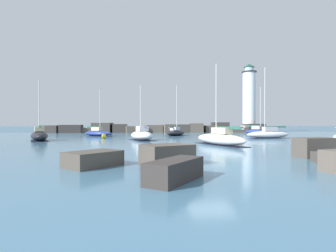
{
  "coord_description": "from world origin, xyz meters",
  "views": [
    {
      "loc": [
        -3.86,
        -14.24,
        2.31
      ],
      "look_at": [
        0.88,
        31.45,
        1.85
      ],
      "focal_mm": 28.0,
      "sensor_mm": 36.0,
      "label": 1
    }
  ],
  "objects_px": {
    "sailboat_moored_6": "(268,134)",
    "sailboat_moored_7": "(39,135)",
    "lighthouse": "(249,102)",
    "mooring_buoy_orange_near": "(104,136)",
    "sailboat_moored_4": "(258,132)",
    "sailboat_moored_5": "(220,138)",
    "sailboat_moored_0": "(142,135)",
    "sailboat_moored_3": "(98,133)",
    "sailboat_moored_1": "(176,132)"
  },
  "relations": [
    {
      "from": "sailboat_moored_3",
      "to": "sailboat_moored_5",
      "type": "distance_m",
      "value": 26.24
    },
    {
      "from": "sailboat_moored_5",
      "to": "sailboat_moored_7",
      "type": "distance_m",
      "value": 23.63
    },
    {
      "from": "sailboat_moored_1",
      "to": "sailboat_moored_6",
      "type": "relative_size",
      "value": 0.87
    },
    {
      "from": "sailboat_moored_1",
      "to": "sailboat_moored_5",
      "type": "height_order",
      "value": "sailboat_moored_1"
    },
    {
      "from": "sailboat_moored_1",
      "to": "sailboat_moored_7",
      "type": "xyz_separation_m",
      "value": [
        -19.92,
        -12.45,
        0.12
      ]
    },
    {
      "from": "lighthouse",
      "to": "sailboat_moored_1",
      "type": "bearing_deg",
      "value": -140.07
    },
    {
      "from": "sailboat_moored_5",
      "to": "mooring_buoy_orange_near",
      "type": "bearing_deg",
      "value": 135.76
    },
    {
      "from": "sailboat_moored_1",
      "to": "sailboat_moored_6",
      "type": "bearing_deg",
      "value": -36.87
    },
    {
      "from": "sailboat_moored_5",
      "to": "sailboat_moored_6",
      "type": "bearing_deg",
      "value": 45.76
    },
    {
      "from": "sailboat_moored_5",
      "to": "sailboat_moored_1",
      "type": "bearing_deg",
      "value": 95.08
    },
    {
      "from": "mooring_buoy_orange_near",
      "to": "sailboat_moored_6",
      "type": "bearing_deg",
      "value": -4.75
    },
    {
      "from": "sailboat_moored_3",
      "to": "sailboat_moored_4",
      "type": "xyz_separation_m",
      "value": [
        31.03,
        2.17,
        0.07
      ]
    },
    {
      "from": "sailboat_moored_3",
      "to": "sailboat_moored_0",
      "type": "bearing_deg",
      "value": -56.75
    },
    {
      "from": "sailboat_moored_7",
      "to": "sailboat_moored_6",
      "type": "bearing_deg",
      "value": 4.42
    },
    {
      "from": "sailboat_moored_1",
      "to": "sailboat_moored_3",
      "type": "height_order",
      "value": "sailboat_moored_1"
    },
    {
      "from": "sailboat_moored_1",
      "to": "sailboat_moored_5",
      "type": "relative_size",
      "value": 1.08
    },
    {
      "from": "sailboat_moored_0",
      "to": "sailboat_moored_4",
      "type": "relative_size",
      "value": 0.8
    },
    {
      "from": "lighthouse",
      "to": "sailboat_moored_0",
      "type": "height_order",
      "value": "lighthouse"
    },
    {
      "from": "sailboat_moored_3",
      "to": "sailboat_moored_6",
      "type": "xyz_separation_m",
      "value": [
        27.37,
        -9.15,
        0.08
      ]
    },
    {
      "from": "sailboat_moored_4",
      "to": "sailboat_moored_6",
      "type": "height_order",
      "value": "sailboat_moored_6"
    },
    {
      "from": "sailboat_moored_3",
      "to": "sailboat_moored_5",
      "type": "relative_size",
      "value": 0.96
    },
    {
      "from": "mooring_buoy_orange_near",
      "to": "sailboat_moored_4",
      "type": "bearing_deg",
      "value": 17.62
    },
    {
      "from": "sailboat_moored_3",
      "to": "sailboat_moored_7",
      "type": "distance_m",
      "value": 13.04
    },
    {
      "from": "sailboat_moored_3",
      "to": "sailboat_moored_7",
      "type": "height_order",
      "value": "sailboat_moored_3"
    },
    {
      "from": "lighthouse",
      "to": "sailboat_moored_0",
      "type": "xyz_separation_m",
      "value": [
        -28.72,
        -31.31,
        -7.41
      ]
    },
    {
      "from": "lighthouse",
      "to": "sailboat_moored_1",
      "type": "height_order",
      "value": "lighthouse"
    },
    {
      "from": "lighthouse",
      "to": "sailboat_moored_3",
      "type": "bearing_deg",
      "value": -151.96
    },
    {
      "from": "sailboat_moored_3",
      "to": "mooring_buoy_orange_near",
      "type": "xyz_separation_m",
      "value": [
        2.03,
        -7.05,
        -0.25
      ]
    },
    {
      "from": "sailboat_moored_0",
      "to": "sailboat_moored_4",
      "type": "bearing_deg",
      "value": 31.13
    },
    {
      "from": "sailboat_moored_4",
      "to": "sailboat_moored_6",
      "type": "relative_size",
      "value": 0.87
    },
    {
      "from": "sailboat_moored_1",
      "to": "sailboat_moored_7",
      "type": "bearing_deg",
      "value": -148.0
    },
    {
      "from": "sailboat_moored_0",
      "to": "sailboat_moored_7",
      "type": "bearing_deg",
      "value": 179.3
    },
    {
      "from": "lighthouse",
      "to": "mooring_buoy_orange_near",
      "type": "xyz_separation_m",
      "value": [
        -34.48,
        -26.49,
        -7.79
      ]
    },
    {
      "from": "lighthouse",
      "to": "sailboat_moored_0",
      "type": "bearing_deg",
      "value": -132.53
    },
    {
      "from": "sailboat_moored_6",
      "to": "sailboat_moored_7",
      "type": "bearing_deg",
      "value": -175.58
    },
    {
      "from": "sailboat_moored_0",
      "to": "mooring_buoy_orange_near",
      "type": "xyz_separation_m",
      "value": [
        -5.76,
        4.83,
        -0.38
      ]
    },
    {
      "from": "sailboat_moored_7",
      "to": "sailboat_moored_5",
      "type": "bearing_deg",
      "value": -22.46
    },
    {
      "from": "mooring_buoy_orange_near",
      "to": "sailboat_moored_7",
      "type": "bearing_deg",
      "value": -149.06
    },
    {
      "from": "sailboat_moored_6",
      "to": "mooring_buoy_orange_near",
      "type": "xyz_separation_m",
      "value": [
        -25.34,
        2.1,
        -0.33
      ]
    },
    {
      "from": "lighthouse",
      "to": "sailboat_moored_5",
      "type": "xyz_separation_m",
      "value": [
        -20.42,
        -40.18,
        -7.44
      ]
    },
    {
      "from": "sailboat_moored_1",
      "to": "sailboat_moored_6",
      "type": "height_order",
      "value": "sailboat_moored_6"
    },
    {
      "from": "lighthouse",
      "to": "mooring_buoy_orange_near",
      "type": "distance_m",
      "value": 44.17
    },
    {
      "from": "sailboat_moored_3",
      "to": "sailboat_moored_7",
      "type": "bearing_deg",
      "value": -116.16
    },
    {
      "from": "sailboat_moored_1",
      "to": "sailboat_moored_6",
      "type": "xyz_separation_m",
      "value": [
        13.19,
        -9.9,
        0.07
      ]
    },
    {
      "from": "sailboat_moored_4",
      "to": "sailboat_moored_7",
      "type": "xyz_separation_m",
      "value": [
        -36.78,
        -13.88,
        0.05
      ]
    },
    {
      "from": "lighthouse",
      "to": "sailboat_moored_7",
      "type": "distance_m",
      "value": 53.02
    },
    {
      "from": "sailboat_moored_0",
      "to": "sailboat_moored_4",
      "type": "distance_m",
      "value": 27.16
    },
    {
      "from": "sailboat_moored_4",
      "to": "sailboat_moored_7",
      "type": "distance_m",
      "value": 39.31
    },
    {
      "from": "sailboat_moored_0",
      "to": "sailboat_moored_7",
      "type": "xyz_separation_m",
      "value": [
        -13.53,
        0.17,
        0.0
      ]
    },
    {
      "from": "sailboat_moored_5",
      "to": "sailboat_moored_7",
      "type": "xyz_separation_m",
      "value": [
        -21.83,
        9.03,
        0.03
      ]
    }
  ]
}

